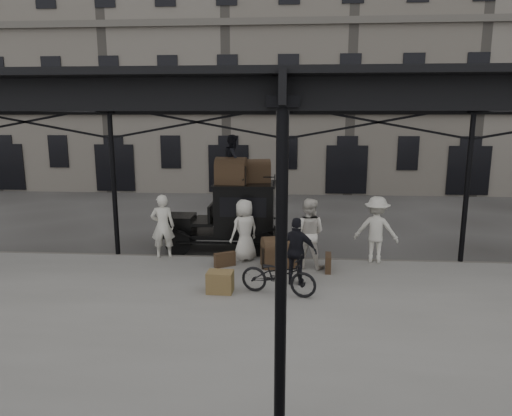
{
  "coord_description": "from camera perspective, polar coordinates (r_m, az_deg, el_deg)",
  "views": [
    {
      "loc": [
        0.07,
        -10.82,
        4.19
      ],
      "look_at": [
        -0.81,
        1.6,
        1.7
      ],
      "focal_mm": 32.0,
      "sensor_mm": 36.0,
      "label": 1
    }
  ],
  "objects": [
    {
      "name": "platform",
      "position": [
        9.73,
        3.38,
        -13.73
      ],
      "size": [
        28.0,
        8.0,
        0.15
      ],
      "primitive_type": "cube",
      "color": "slate",
      "rests_on": "ground"
    },
    {
      "name": "porter_left",
      "position": [
        13.49,
        -11.58,
        -2.25
      ],
      "size": [
        0.75,
        0.56,
        1.86
      ],
      "primitive_type": "imported",
      "rotation": [
        0.0,
        0.0,
        3.32
      ],
      "color": "silver",
      "rests_on": "platform"
    },
    {
      "name": "suitcase_flat",
      "position": [
        12.62,
        -3.92,
        -6.44
      ],
      "size": [
        0.59,
        0.45,
        0.4
      ],
      "primitive_type": "cube",
      "rotation": [
        0.0,
        0.0,
        0.56
      ],
      "color": "#3E301D",
      "rests_on": "platform"
    },
    {
      "name": "building_frontage",
      "position": [
        28.96,
        4.08,
        16.85
      ],
      "size": [
        64.0,
        8.0,
        14.0
      ],
      "primitive_type": "cube",
      "color": "slate",
      "rests_on": "ground"
    },
    {
      "name": "steamer_trunk_platform",
      "position": [
        12.6,
        2.98,
        -5.71
      ],
      "size": [
        1.09,
        0.83,
        0.71
      ],
      "primitive_type": null,
      "rotation": [
        0.0,
        0.0,
        0.28
      ],
      "color": "#3E301D",
      "rests_on": "platform"
    },
    {
      "name": "taxi",
      "position": [
        14.37,
        -2.62,
        -0.69
      ],
      "size": [
        3.65,
        1.55,
        2.18
      ],
      "color": "black",
      "rests_on": "ground"
    },
    {
      "name": "porter_midleft",
      "position": [
        12.41,
        6.54,
        -3.15
      ],
      "size": [
        1.09,
        0.94,
        1.91
      ],
      "primitive_type": "imported",
      "rotation": [
        0.0,
        0.0,
        2.88
      ],
      "color": "beige",
      "rests_on": "platform"
    },
    {
      "name": "canopy",
      "position": [
        9.11,
        3.74,
        13.85
      ],
      "size": [
        22.5,
        9.0,
        4.74
      ],
      "color": "black",
      "rests_on": "ground"
    },
    {
      "name": "steamer_trunk_roof_near",
      "position": [
        13.92,
        -3.11,
        4.41
      ],
      "size": [
        0.99,
        0.68,
        0.69
      ],
      "primitive_type": null,
      "rotation": [
        0.0,
        0.0,
        -0.12
      ],
      "color": "#3E301D",
      "rests_on": "taxi"
    },
    {
      "name": "porter_right",
      "position": [
        13.23,
        14.81,
        -2.62
      ],
      "size": [
        1.36,
        1.0,
        1.88
      ],
      "primitive_type": "imported",
      "rotation": [
        0.0,
        0.0,
        2.86
      ],
      "color": "beige",
      "rests_on": "platform"
    },
    {
      "name": "porter_roof",
      "position": [
        14.02,
        -2.85,
        6.11
      ],
      "size": [
        0.58,
        0.74,
        1.49
      ],
      "primitive_type": "imported",
      "rotation": [
        0.0,
        0.0,
        1.55
      ],
      "color": "black",
      "rests_on": "taxi"
    },
    {
      "name": "wicker_hamper",
      "position": [
        10.84,
        -4.51,
        -9.19
      ],
      "size": [
        0.62,
        0.48,
        0.5
      ],
      "primitive_type": "cube",
      "rotation": [
        0.0,
        0.0,
        -0.05
      ],
      "color": "olive",
      "rests_on": "platform"
    },
    {
      "name": "ground",
      "position": [
        11.6,
        3.51,
        -9.88
      ],
      "size": [
        120.0,
        120.0,
        0.0
      ],
      "primitive_type": "plane",
      "color": "#383533",
      "rests_on": "ground"
    },
    {
      "name": "steamer_trunk_roof_far",
      "position": [
        14.3,
        0.1,
        4.45
      ],
      "size": [
        0.91,
        0.66,
        0.6
      ],
      "primitive_type": null,
      "rotation": [
        0.0,
        0.0,
        0.2
      ],
      "color": "#3E301D",
      "rests_on": "taxi"
    },
    {
      "name": "porter_centre",
      "position": [
        12.96,
        -1.44,
        -2.78
      ],
      "size": [
        1.03,
        0.99,
        1.77
      ],
      "primitive_type": "imported",
      "rotation": [
        0.0,
        0.0,
        3.84
      ],
      "color": "beige",
      "rests_on": "platform"
    },
    {
      "name": "bicycle",
      "position": [
        10.62,
        2.82,
        -8.35
      ],
      "size": [
        1.88,
        1.05,
        0.94
      ],
      "primitive_type": "imported",
      "rotation": [
        0.0,
        0.0,
        1.32
      ],
      "color": "black",
      "rests_on": "platform"
    },
    {
      "name": "suitcase_upright",
      "position": [
        12.38,
        9.0,
        -6.79
      ],
      "size": [
        0.19,
        0.61,
        0.45
      ],
      "primitive_type": "cube",
      "rotation": [
        0.0,
        0.0,
        -0.07
      ],
      "color": "#3E301D",
      "rests_on": "platform"
    },
    {
      "name": "porter_official",
      "position": [
        11.17,
        5.11,
        -5.42
      ],
      "size": [
        1.04,
        0.58,
        1.67
      ],
      "primitive_type": "imported",
      "rotation": [
        0.0,
        0.0,
        2.96
      ],
      "color": "black",
      "rests_on": "platform"
    }
  ]
}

